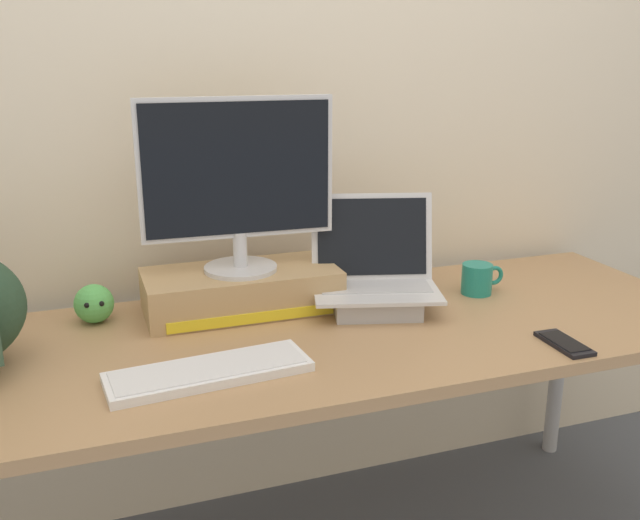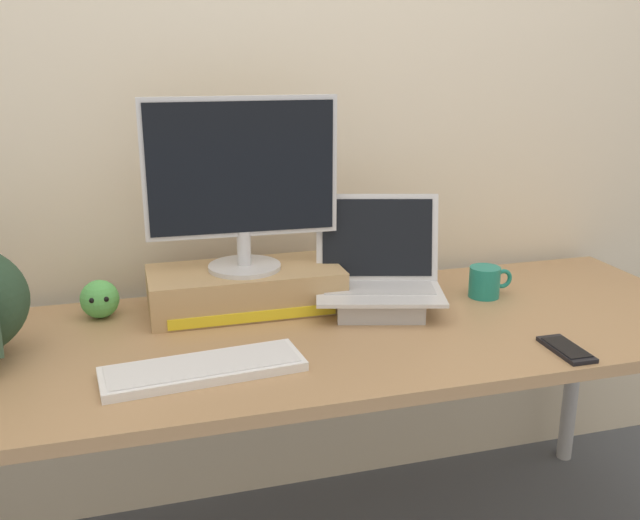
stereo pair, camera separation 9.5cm
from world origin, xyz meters
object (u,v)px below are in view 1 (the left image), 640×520
Objects in this scene: open_laptop at (375,287)px; coffee_mug at (478,279)px; plush_toy at (94,304)px; cell_phone at (564,343)px; external_keyboard at (209,371)px; toner_box_yellow at (241,290)px; desktop_monitor at (238,181)px.

coffee_mug is (0.32, 0.01, -0.02)m from open_laptop.
coffee_mug is 1.29× the size of plush_toy.
open_laptop is 2.51× the size of cell_phone.
external_keyboard is at bearing -62.06° from plush_toy.
toner_box_yellow reaches higher than plush_toy.
cell_phone is 1.54× the size of plush_toy.
external_keyboard reaches higher than cell_phone.
cell_phone is (0.32, -0.38, -0.05)m from open_laptop.
external_keyboard is at bearing -161.61° from coffee_mug.
cell_phone is (-0.00, -0.39, -0.04)m from coffee_mug.
open_laptop reaches higher than coffee_mug.
toner_box_yellow reaches higher than coffee_mug.
toner_box_yellow reaches higher than external_keyboard.
external_keyboard is 4.45× the size of plush_toy.
open_laptop reaches higher than external_keyboard.
toner_box_yellow is at bearing 89.15° from desktop_monitor.
plush_toy is at bearing 154.24° from cell_phone.
open_laptop is 2.98× the size of coffee_mug.
plush_toy is at bearing -175.44° from open_laptop.
external_keyboard is (-0.49, -0.26, -0.05)m from open_laptop.
desktop_monitor is at bearing -5.84° from plush_toy.
toner_box_yellow is 0.81m from cell_phone.
desktop_monitor is at bearing -93.11° from toner_box_yellow.
desktop_monitor is 3.26× the size of cell_phone.
desktop_monitor is 0.88m from cell_phone.
toner_box_yellow is at bearing 144.72° from cell_phone.
plush_toy is at bearing 112.99° from external_keyboard.
desktop_monitor is at bearing 61.70° from external_keyboard.
coffee_mug is at bearing -7.28° from plush_toy.
plush_toy is (-0.21, 0.40, 0.04)m from external_keyboard.
toner_box_yellow is 3.32× the size of cell_phone.
desktop_monitor is 0.47m from plush_toy.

